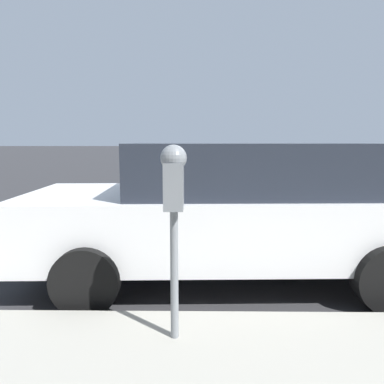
% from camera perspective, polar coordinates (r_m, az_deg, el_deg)
% --- Properties ---
extents(ground_plane, '(220.00, 220.00, 0.00)m').
position_cam_1_polar(ground_plane, '(5.57, 7.08, -8.98)').
color(ground_plane, '#2B2B2D').
extents(parking_meter, '(0.21, 0.19, 1.45)m').
position_cam_1_polar(parking_meter, '(2.70, -2.79, -0.12)').
color(parking_meter, gray).
rests_on(parking_meter, sidewalk).
extents(car_white, '(2.18, 4.61, 1.58)m').
position_cam_1_polar(car_white, '(4.36, 6.04, -2.52)').
color(car_white, silver).
rests_on(car_white, ground_plane).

